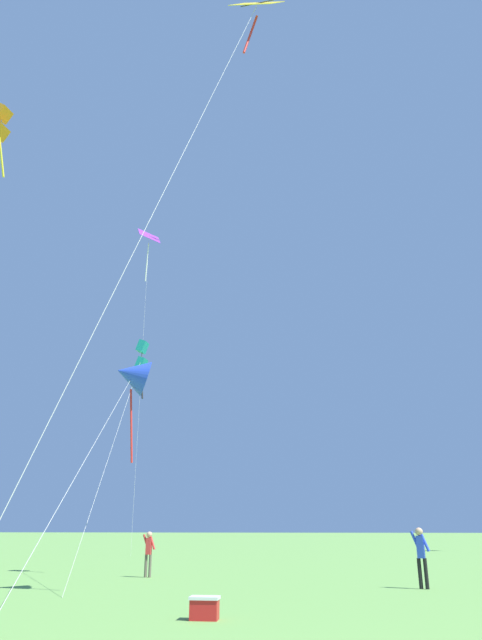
{
  "coord_description": "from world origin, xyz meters",
  "views": [
    {
      "loc": [
        -0.11,
        -5.79,
        1.77
      ],
      "look_at": [
        -3.38,
        21.12,
        11.5
      ],
      "focal_mm": 32.43,
      "sensor_mm": 36.0,
      "label": 1
    }
  ],
  "objects_px": {
    "kite_purple_streamer": "(148,250)",
    "picnic_cooler": "(205,608)",
    "kite_yellow_diamond": "(251,18)",
    "person_in_red_shirt": "(149,550)",
    "kite_blue_delta": "(132,375)",
    "kite_teal_box": "(142,357)",
    "person_far_back": "(421,552)"
  },
  "relations": [
    {
      "from": "person_in_red_shirt",
      "to": "kite_blue_delta",
      "type": "bearing_deg",
      "value": -82.59
    },
    {
      "from": "person_in_red_shirt",
      "to": "kite_teal_box",
      "type": "bearing_deg",
      "value": 147.26
    },
    {
      "from": "kite_purple_streamer",
      "to": "kite_teal_box",
      "type": "bearing_deg",
      "value": -72.91
    },
    {
      "from": "kite_blue_delta",
      "to": "kite_purple_streamer",
      "type": "bearing_deg",
      "value": 106.52
    },
    {
      "from": "kite_teal_box",
      "to": "kite_blue_delta",
      "type": "bearing_deg",
      "value": -75.29
    },
    {
      "from": "person_far_back",
      "to": "person_in_red_shirt",
      "type": "relative_size",
      "value": 1.09
    },
    {
      "from": "kite_purple_streamer",
      "to": "person_far_back",
      "type": "height_order",
      "value": "kite_purple_streamer"
    },
    {
      "from": "kite_teal_box",
      "to": "person_far_back",
      "type": "height_order",
      "value": "kite_teal_box"
    },
    {
      "from": "kite_purple_streamer",
      "to": "picnic_cooler",
      "type": "xyz_separation_m",
      "value": [
        10.99,
        -30.43,
        -23.91
      ]
    },
    {
      "from": "kite_purple_streamer",
      "to": "person_in_red_shirt",
      "type": "distance_m",
      "value": 31.63
    },
    {
      "from": "kite_yellow_diamond",
      "to": "person_in_red_shirt",
      "type": "relative_size",
      "value": 11.8
    },
    {
      "from": "kite_blue_delta",
      "to": "picnic_cooler",
      "type": "bearing_deg",
      "value": -53.23
    },
    {
      "from": "kite_purple_streamer",
      "to": "person_far_back",
      "type": "distance_m",
      "value": 36.86
    },
    {
      "from": "kite_teal_box",
      "to": "picnic_cooler",
      "type": "distance_m",
      "value": 14.5
    },
    {
      "from": "kite_purple_streamer",
      "to": "picnic_cooler",
      "type": "distance_m",
      "value": 40.23
    },
    {
      "from": "kite_purple_streamer",
      "to": "kite_blue_delta",
      "type": "xyz_separation_m",
      "value": [
        7.73,
        -26.08,
        -17.85
      ]
    },
    {
      "from": "picnic_cooler",
      "to": "kite_purple_streamer",
      "type": "bearing_deg",
      "value": 109.86
    },
    {
      "from": "picnic_cooler",
      "to": "kite_yellow_diamond",
      "type": "bearing_deg",
      "value": 57.86
    },
    {
      "from": "kite_yellow_diamond",
      "to": "kite_purple_streamer",
      "type": "distance_m",
      "value": 32.06
    },
    {
      "from": "kite_teal_box",
      "to": "person_in_red_shirt",
      "type": "distance_m",
      "value": 7.85
    },
    {
      "from": "kite_purple_streamer",
      "to": "picnic_cooler",
      "type": "bearing_deg",
      "value": -70.14
    },
    {
      "from": "person_far_back",
      "to": "person_in_red_shirt",
      "type": "height_order",
      "value": "person_far_back"
    },
    {
      "from": "kite_purple_streamer",
      "to": "person_far_back",
      "type": "bearing_deg",
      "value": -54.97
    },
    {
      "from": "kite_blue_delta",
      "to": "person_far_back",
      "type": "distance_m",
      "value": 10.52
    },
    {
      "from": "person_far_back",
      "to": "person_in_red_shirt",
      "type": "bearing_deg",
      "value": 161.54
    },
    {
      "from": "kite_yellow_diamond",
      "to": "kite_purple_streamer",
      "type": "bearing_deg",
      "value": 112.33
    },
    {
      "from": "kite_blue_delta",
      "to": "person_far_back",
      "type": "xyz_separation_m",
      "value": [
        8.76,
        2.54,
        -5.23
      ]
    },
    {
      "from": "kite_yellow_diamond",
      "to": "person_in_red_shirt",
      "type": "distance_m",
      "value": 19.16
    },
    {
      "from": "kite_teal_box",
      "to": "person_far_back",
      "type": "bearing_deg",
      "value": -19.84
    },
    {
      "from": "person_in_red_shirt",
      "to": "picnic_cooler",
      "type": "bearing_deg",
      "value": -68.34
    },
    {
      "from": "kite_yellow_diamond",
      "to": "person_far_back",
      "type": "distance_m",
      "value": 17.79
    },
    {
      "from": "kite_purple_streamer",
      "to": "picnic_cooler",
      "type": "height_order",
      "value": "kite_purple_streamer"
    }
  ]
}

